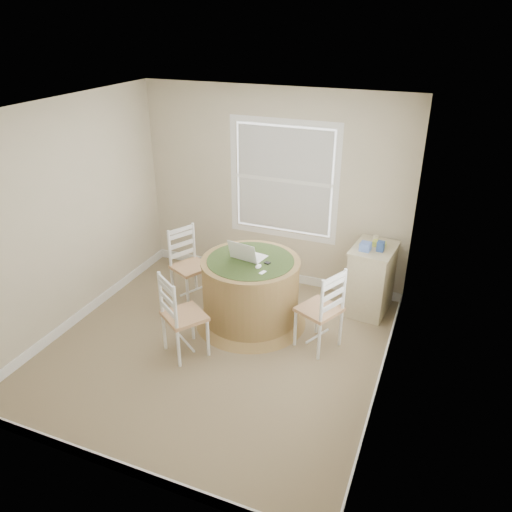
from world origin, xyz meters
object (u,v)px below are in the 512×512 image
at_px(chair_near, 184,315).
at_px(laptop, 248,255).
at_px(round_table, 251,289).
at_px(corner_chest, 371,279).
at_px(chair_left, 191,267).
at_px(chair_right, 319,309).

distance_m(chair_near, laptop, 1.02).
height_order(round_table, corner_chest, corner_chest).
relative_size(chair_left, chair_right, 1.00).
relative_size(chair_right, laptop, 2.32).
distance_m(laptop, corner_chest, 1.58).
xyz_separation_m(chair_left, corner_chest, (2.17, 0.60, -0.04)).
xyz_separation_m(round_table, chair_left, (-0.90, 0.19, 0.03)).
bearing_deg(laptop, chair_left, -0.10).
bearing_deg(chair_left, round_table, -75.46).
height_order(chair_right, laptop, laptop).
bearing_deg(chair_right, laptop, -77.83).
xyz_separation_m(chair_right, corner_chest, (0.39, 0.97, -0.04)).
bearing_deg(chair_left, chair_right, -74.95).
relative_size(round_table, corner_chest, 1.53).
relative_size(chair_left, chair_near, 1.00).
distance_m(round_table, chair_left, 0.92).
xyz_separation_m(laptop, corner_chest, (1.32, 0.76, -0.42)).
bearing_deg(corner_chest, chair_left, -158.59).
bearing_deg(chair_near, chair_left, -29.80).
bearing_deg(corner_chest, chair_near, -130.15).
bearing_deg(chair_right, chair_left, -76.56).
distance_m(chair_left, laptop, 0.95).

